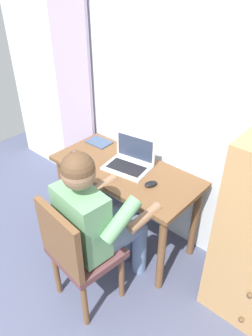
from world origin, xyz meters
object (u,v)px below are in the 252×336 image
person_seated (98,217)px  desk (125,181)px  computer_mouse (151,184)px  chair (77,251)px  laptop (130,161)px  desk_clock (75,155)px  notebook_pad (99,142)px

person_seated → desk: bearing=112.7°
desk → computer_mouse: bearing=-8.0°
desk → computer_mouse: computer_mouse is taller
chair → person_seated: size_ratio=0.74×
chair → person_seated: bearing=84.9°
laptop → chair: bearing=-75.7°
laptop → desk_clock: size_ratio=4.19×
desk → computer_mouse: (0.29, -0.04, 0.13)m
chair → desk_clock: size_ratio=9.93×
laptop → notebook_pad: (-0.45, 0.10, -0.05)m
chair → desk_clock: 0.86m
laptop → desk_clock: 0.48m
chair → notebook_pad: bearing=127.5°
desk → notebook_pad: (-0.45, 0.16, 0.12)m
desk → person_seated: size_ratio=0.99×
desk_clock → computer_mouse: bearing=7.4°
chair → person_seated: person_seated is taller
desk → notebook_pad: bearing=160.7°
person_seated → computer_mouse: person_seated is taller
computer_mouse → desk_clock: (-0.72, -0.09, -0.00)m
notebook_pad → desk: bearing=-21.8°
chair → notebook_pad: (-0.64, 0.83, 0.23)m
desk_clock → chair: bearing=-41.1°
person_seated → laptop: bearing=110.3°
chair → laptop: laptop is taller
chair → laptop: size_ratio=2.37×
chair → person_seated: 0.26m
desk_clock → notebook_pad: bearing=93.4°
laptop → desk_clock: laptop is taller
laptop → person_seated: bearing=-69.7°
computer_mouse → desk_clock: bearing=-151.6°
chair → laptop: (-0.19, 0.73, 0.27)m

